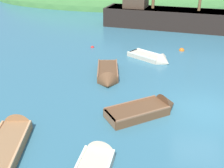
{
  "coord_description": "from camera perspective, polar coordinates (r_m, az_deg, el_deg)",
  "views": [
    {
      "loc": [
        -2.37,
        -11.61,
        6.66
      ],
      "look_at": [
        -4.72,
        1.51,
        0.3
      ],
      "focal_mm": 43.39,
      "sensor_mm": 36.0,
      "label": 1
    }
  ],
  "objects": [
    {
      "name": "rowboat_center",
      "position": [
        11.58,
        -20.47,
        -10.76
      ],
      "size": [
        1.94,
        4.02,
        1.17
      ],
      "rotation": [
        0.0,
        0.0,
        1.77
      ],
      "color": "#9E7047",
      "rests_on": "ground"
    },
    {
      "name": "buoy_red",
      "position": [
        21.83,
        -4.16,
        7.68
      ],
      "size": [
        0.28,
        0.28,
        0.28
      ],
      "primitive_type": "sphere",
      "color": "red",
      "rests_on": "ground"
    },
    {
      "name": "rowboat_near_dock",
      "position": [
        12.75,
        7.51,
        -5.49
      ],
      "size": [
        3.56,
        3.08,
        1.2
      ],
      "rotation": [
        0.0,
        0.0,
        0.64
      ],
      "color": "brown",
      "rests_on": "ground"
    },
    {
      "name": "ground_plane",
      "position": [
        13.59,
        18.88,
        -5.37
      ],
      "size": [
        120.0,
        120.0,
        0.0
      ],
      "primitive_type": "plane",
      "color": "teal"
    },
    {
      "name": "rowboat_outer_right",
      "position": [
        19.25,
        8.59,
        5.24
      ],
      "size": [
        3.31,
        2.74,
        1.12
      ],
      "rotation": [
        0.0,
        0.0,
        5.7
      ],
      "color": "beige",
      "rests_on": "ground"
    },
    {
      "name": "buoy_orange",
      "position": [
        21.72,
        14.46,
        6.83
      ],
      "size": [
        0.42,
        0.42,
        0.42
      ],
      "primitive_type": "sphere",
      "color": "orange",
      "rests_on": "ground"
    },
    {
      "name": "rowboat_far",
      "position": [
        9.8,
        -3.51,
        -16.64
      ],
      "size": [
        1.23,
        3.03,
        1.07
      ],
      "rotation": [
        0.0,
        0.0,
        1.53
      ],
      "color": "beige",
      "rests_on": "ground"
    },
    {
      "name": "sailing_ship",
      "position": [
        28.52,
        12.21,
        12.9
      ],
      "size": [
        16.26,
        5.2,
        11.6
      ],
      "rotation": [
        0.0,
        0.0,
        -0.14
      ],
      "color": "black",
      "rests_on": "ground"
    },
    {
      "name": "rowboat_portside",
      "position": [
        16.24,
        -0.91,
        1.84
      ],
      "size": [
        1.85,
        3.71,
        1.16
      ],
      "rotation": [
        0.0,
        0.0,
        4.91
      ],
      "color": "brown",
      "rests_on": "ground"
    }
  ]
}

